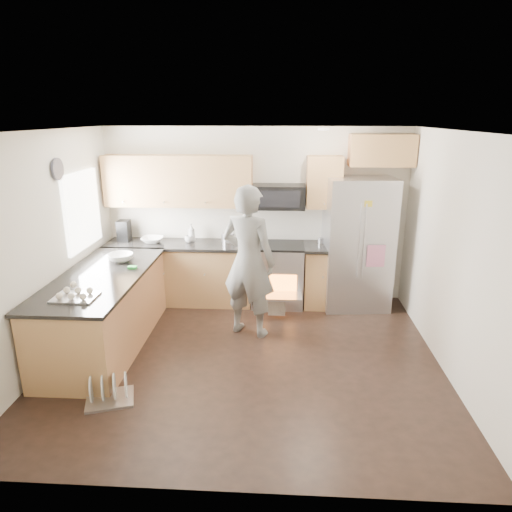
# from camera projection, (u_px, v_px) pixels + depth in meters

# --- Properties ---
(ground) EXTENTS (4.50, 4.50, 0.00)m
(ground) POSITION_uv_depth(u_px,v_px,m) (245.00, 358.00, 5.39)
(ground) COLOR black
(ground) RESTS_ON ground
(room_shell) EXTENTS (4.54, 4.04, 2.62)m
(room_shell) POSITION_uv_depth(u_px,v_px,m) (241.00, 220.00, 4.91)
(room_shell) COLOR silver
(room_shell) RESTS_ON ground
(back_cabinet_run) EXTENTS (4.45, 0.64, 2.50)m
(back_cabinet_run) POSITION_uv_depth(u_px,v_px,m) (215.00, 240.00, 6.80)
(back_cabinet_run) COLOR #B9754A
(back_cabinet_run) RESTS_ON ground
(peninsula) EXTENTS (0.96, 2.36, 1.03)m
(peninsula) POSITION_uv_depth(u_px,v_px,m) (105.00, 310.00, 5.59)
(peninsula) COLOR #B9754A
(peninsula) RESTS_ON ground
(stove_range) EXTENTS (0.76, 0.97, 1.79)m
(stove_range) POSITION_uv_depth(u_px,v_px,m) (278.00, 261.00, 6.78)
(stove_range) COLOR #B7B7BC
(stove_range) RESTS_ON ground
(refrigerator) EXTENTS (1.00, 0.81, 1.92)m
(refrigerator) POSITION_uv_depth(u_px,v_px,m) (357.00, 244.00, 6.64)
(refrigerator) COLOR #B7B7BC
(refrigerator) RESTS_ON ground
(person) EXTENTS (0.84, 0.70, 1.96)m
(person) POSITION_uv_depth(u_px,v_px,m) (248.00, 262.00, 5.75)
(person) COLOR gray
(person) RESTS_ON ground
(dish_rack) EXTENTS (0.55, 0.49, 0.29)m
(dish_rack) POSITION_uv_depth(u_px,v_px,m) (109.00, 394.00, 4.58)
(dish_rack) COLOR #B7B7BC
(dish_rack) RESTS_ON ground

